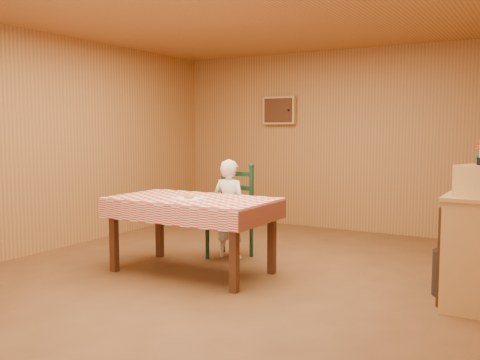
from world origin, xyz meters
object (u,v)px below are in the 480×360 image
at_px(ladder_chair, 232,213).
at_px(dining_table, 192,206).
at_px(storage_bin, 456,274).
at_px(seated_child, 229,209).

bearing_deg(ladder_chair, dining_table, -90.00).
height_order(ladder_chair, storage_bin, ladder_chair).
bearing_deg(storage_bin, ladder_chair, 173.88).
bearing_deg(storage_bin, dining_table, -167.90).
bearing_deg(dining_table, ladder_chair, 90.00).
height_order(seated_child, storage_bin, seated_child).
bearing_deg(storage_bin, seated_child, 175.20).
height_order(ladder_chair, seated_child, seated_child).
relative_size(ladder_chair, storage_bin, 2.73).
relative_size(dining_table, ladder_chair, 1.53).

